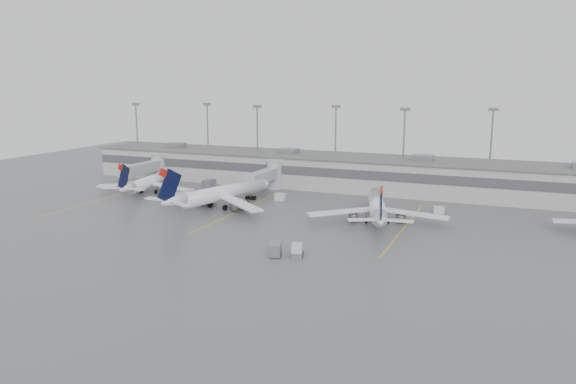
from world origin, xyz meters
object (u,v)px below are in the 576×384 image
at_px(jet_far_left, 149,182).
at_px(jet_mid_left, 219,193).
at_px(jet_mid_right, 377,207).
at_px(baggage_tug, 297,251).

height_order(jet_far_left, jet_mid_left, jet_mid_left).
distance_m(jet_mid_left, jet_mid_right, 34.32).
distance_m(jet_far_left, baggage_tug, 61.48).
distance_m(jet_mid_left, baggage_tug, 37.24).
bearing_deg(jet_mid_left, jet_far_left, 177.33).
bearing_deg(jet_mid_left, jet_mid_right, 18.04).
relative_size(jet_far_left, jet_mid_left, 0.88).
bearing_deg(jet_mid_right, jet_far_left, 157.26).
xyz_separation_m(jet_far_left, jet_mid_right, (58.42, -7.18, 0.21)).
bearing_deg(baggage_tug, jet_far_left, 130.34).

